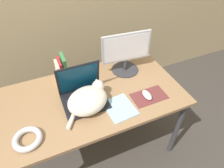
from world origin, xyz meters
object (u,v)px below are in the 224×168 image
object	(u,v)px
cable_coil	(28,139)
cat	(88,99)
external_monitor	(126,53)
book_row	(62,70)
webcam	(82,68)
notepad	(120,108)
computer_mouse	(147,95)
laptop	(83,95)

from	to	relation	value
cable_coil	cat	bearing A→B (deg)	15.37
cat	external_monitor	xyz separation A→B (m)	(0.44, 0.28, 0.11)
book_row	webcam	distance (m)	0.19
cable_coil	notepad	size ratio (longest dim) A/B	0.76
cat	computer_mouse	world-z (taller)	cat
external_monitor	book_row	world-z (taller)	external_monitor
external_monitor	book_row	bearing A→B (deg)	171.36
notepad	external_monitor	bearing A→B (deg)	58.95
external_monitor	webcam	bearing A→B (deg)	162.33
laptop	notepad	size ratio (longest dim) A/B	1.33
laptop	external_monitor	bearing A→B (deg)	24.12
computer_mouse	cable_coil	distance (m)	0.89
laptop	notepad	distance (m)	0.29
notepad	webcam	world-z (taller)	webcam
laptop	cat	xyz separation A→B (m)	(0.02, -0.08, 0.02)
external_monitor	cable_coil	world-z (taller)	external_monitor
computer_mouse	webcam	world-z (taller)	webcam
cat	laptop	bearing A→B (deg)	101.36
laptop	cat	distance (m)	0.08
book_row	cable_coil	world-z (taller)	book_row
external_monitor	cable_coil	size ratio (longest dim) A/B	2.26
cable_coil	notepad	bearing A→B (deg)	1.22
book_row	webcam	size ratio (longest dim) A/B	2.95
external_monitor	notepad	xyz separation A→B (m)	(-0.24, -0.39, -0.18)
notepad	cat	bearing A→B (deg)	151.40
webcam	book_row	bearing A→B (deg)	-169.73
laptop	cable_coil	bearing A→B (deg)	-154.69
cat	book_row	distance (m)	0.38
book_row	notepad	xyz separation A→B (m)	(0.30, -0.48, -0.10)
laptop	notepad	xyz separation A→B (m)	(0.22, -0.19, -0.05)
webcam	cable_coil	bearing A→B (deg)	-135.13
cable_coil	notepad	distance (m)	0.65
laptop	cable_coil	size ratio (longest dim) A/B	1.75
cat	webcam	bearing A→B (deg)	79.13
notepad	webcam	distance (m)	0.53
laptop	external_monitor	distance (m)	0.51
external_monitor	book_row	size ratio (longest dim) A/B	1.78
external_monitor	notepad	bearing A→B (deg)	-121.05
cable_coil	laptop	bearing A→B (deg)	25.31
computer_mouse	external_monitor	bearing A→B (deg)	90.98
external_monitor	book_row	distance (m)	0.55
cat	cable_coil	xyz separation A→B (m)	(-0.45, -0.12, -0.05)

